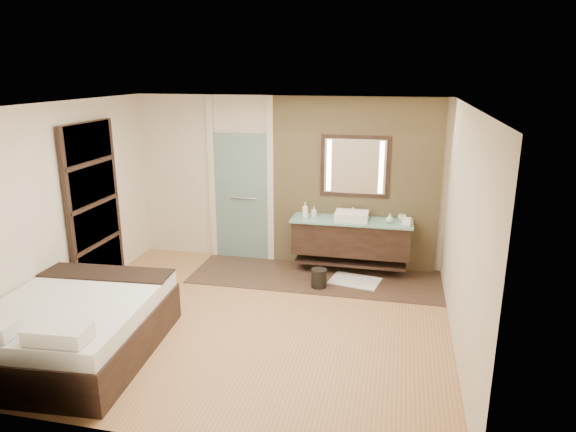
% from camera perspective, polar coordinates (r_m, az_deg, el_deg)
% --- Properties ---
extents(floor, '(5.00, 5.00, 0.00)m').
position_cam_1_polar(floor, '(6.69, -4.46, -11.54)').
color(floor, '#9F6843').
rests_on(floor, ground).
extents(tile_strip, '(3.80, 1.30, 0.01)m').
position_cam_1_polar(tile_strip, '(7.97, 3.05, -6.75)').
color(tile_strip, '#31261B').
rests_on(tile_strip, floor).
extents(stone_wall, '(2.60, 0.08, 2.70)m').
position_cam_1_polar(stone_wall, '(8.09, 7.41, 3.46)').
color(stone_wall, '#A1895C').
rests_on(stone_wall, floor).
extents(vanity, '(1.85, 0.55, 0.88)m').
position_cam_1_polar(vanity, '(8.01, 7.02, -2.36)').
color(vanity, black).
rests_on(vanity, stone_wall).
extents(mirror_unit, '(1.06, 0.04, 0.96)m').
position_cam_1_polar(mirror_unit, '(7.98, 7.45, 5.49)').
color(mirror_unit, black).
rests_on(mirror_unit, stone_wall).
extents(frosted_door, '(1.10, 0.12, 2.70)m').
position_cam_1_polar(frosted_door, '(8.48, -5.19, 2.69)').
color(frosted_door, '#A3CEC7').
rests_on(frosted_door, floor).
extents(shoji_partition, '(0.06, 1.20, 2.40)m').
position_cam_1_polar(shoji_partition, '(7.77, -20.73, 0.96)').
color(shoji_partition, black).
rests_on(shoji_partition, floor).
extents(bed, '(1.80, 2.19, 0.80)m').
position_cam_1_polar(bed, '(6.29, -22.59, -11.29)').
color(bed, black).
rests_on(bed, floor).
extents(bath_mat, '(0.81, 0.63, 0.02)m').
position_cam_1_polar(bath_mat, '(7.85, 7.44, -7.16)').
color(bath_mat, silver).
rests_on(bath_mat, floor).
extents(waste_bin, '(0.30, 0.30, 0.28)m').
position_cam_1_polar(waste_bin, '(7.57, 3.46, -6.93)').
color(waste_bin, black).
rests_on(waste_bin, floor).
extents(tissue_box, '(0.14, 0.14, 0.10)m').
position_cam_1_polar(tissue_box, '(7.81, 13.04, -0.58)').
color(tissue_box, white).
rests_on(tissue_box, vanity).
extents(soap_bottle_a, '(0.11, 0.12, 0.25)m').
position_cam_1_polar(soap_bottle_a, '(7.93, 1.92, 0.66)').
color(soap_bottle_a, silver).
rests_on(soap_bottle_a, vanity).
extents(soap_bottle_b, '(0.09, 0.09, 0.16)m').
position_cam_1_polar(soap_bottle_b, '(8.02, 2.88, 0.50)').
color(soap_bottle_b, '#B2B2B2').
rests_on(soap_bottle_b, vanity).
extents(soap_bottle_c, '(0.11, 0.11, 0.14)m').
position_cam_1_polar(soap_bottle_c, '(7.83, 11.23, -0.25)').
color(soap_bottle_c, silver).
rests_on(soap_bottle_c, vanity).
extents(cup, '(0.16, 0.16, 0.10)m').
position_cam_1_polar(cup, '(7.98, 12.56, -0.19)').
color(cup, silver).
rests_on(cup, vanity).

